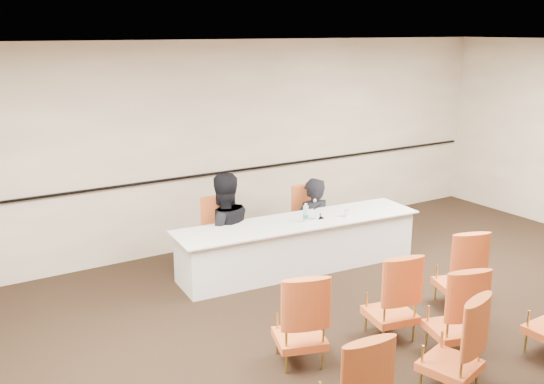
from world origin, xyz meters
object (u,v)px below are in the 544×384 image
(coffee_cup, at_px, (347,213))
(aud_chair_front_right, at_px, (459,267))
(panelist_main, at_px, (312,234))
(microphone, at_px, (320,210))
(aud_chair_back_mid, at_px, (452,342))
(panelist_second_chair, at_px, (223,234))
(panelist_second, at_px, (223,237))
(panelist_main_chair, at_px, (312,219))
(water_bottle, at_px, (306,212))
(panel_table, at_px, (299,245))
(aud_chair_front_left, at_px, (300,317))
(aud_chair_front_mid, at_px, (391,294))
(aud_chair_extra, at_px, (455,309))
(drinking_glass, at_px, (317,215))

(coffee_cup, distance_m, aud_chair_front_right, 1.76)
(panelist_main, xyz_separation_m, microphone, (-0.27, -0.55, 0.55))
(panelist_main, xyz_separation_m, aud_chair_back_mid, (-1.03, -3.56, 0.22))
(panelist_second_chair, bearing_deg, panelist_second, 4.64)
(panelist_main_chair, bearing_deg, water_bottle, -127.93)
(panelist_main, xyz_separation_m, aud_chair_front_right, (0.39, -2.38, 0.22))
(water_bottle, bearing_deg, panel_table, 130.35)
(panelist_main, relative_size, aud_chair_front_left, 1.75)
(panel_table, distance_m, panelist_second_chair, 1.03)
(microphone, bearing_deg, aud_chair_front_left, -129.24)
(aud_chair_front_mid, distance_m, aud_chair_extra, 0.66)
(drinking_glass, xyz_separation_m, aud_chair_front_mid, (-0.49, -1.99, -0.25))
(aud_chair_back_mid, bearing_deg, panelist_second, 79.86)
(coffee_cup, height_order, aud_chair_front_mid, aud_chair_front_mid)
(panelist_second, relative_size, panelist_second_chair, 1.88)
(microphone, bearing_deg, panel_table, 166.35)
(coffee_cup, bearing_deg, drinking_glass, 161.58)
(panelist_second, relative_size, water_bottle, 7.29)
(panelist_second_chair, bearing_deg, aud_chair_front_left, -96.34)
(panelist_main, bearing_deg, aud_chair_front_left, 53.95)
(coffee_cup, xyz_separation_m, aud_chair_front_mid, (-0.89, -1.85, -0.26))
(panelist_second_chair, height_order, aud_chair_back_mid, same)
(panelist_second, xyz_separation_m, water_bottle, (0.89, -0.66, 0.38))
(microphone, xyz_separation_m, aud_chair_front_left, (-1.62, -1.89, -0.33))
(panelist_second_chair, bearing_deg, drinking_glass, -26.46)
(microphone, xyz_separation_m, coffee_cup, (0.36, -0.12, -0.07))
(panelist_main_chair, height_order, water_bottle, panelist_main_chair)
(drinking_glass, xyz_separation_m, aud_chair_back_mid, (-0.71, -3.02, -0.25))
(drinking_glass, relative_size, coffee_cup, 0.84)
(panelist_main_chair, xyz_separation_m, aud_chair_front_right, (0.39, -2.38, 0.00))
(aud_chair_front_left, relative_size, aud_chair_extra, 1.00)
(panel_table, distance_m, panelist_second, 1.03)
(aud_chair_front_mid, height_order, aud_chair_back_mid, same)
(coffee_cup, distance_m, aud_chair_front_mid, 2.07)
(aud_chair_front_left, relative_size, aud_chair_front_mid, 1.00)
(panelist_second, relative_size, aud_chair_front_mid, 1.88)
(panelist_second_chair, bearing_deg, aud_chair_front_right, -49.83)
(aud_chair_front_left, bearing_deg, panel_table, 74.37)
(coffee_cup, xyz_separation_m, aud_chair_back_mid, (-1.12, -2.88, -0.26))
(drinking_glass, distance_m, coffee_cup, 0.42)
(drinking_glass, relative_size, aud_chair_front_right, 0.11)
(panelist_second, distance_m, microphone, 1.36)
(microphone, distance_m, drinking_glass, 0.09)
(drinking_glass, distance_m, aud_chair_extra, 2.59)
(panelist_main, relative_size, panelist_main_chair, 1.75)
(panelist_main, distance_m, aud_chair_front_right, 2.42)
(aud_chair_front_mid, bearing_deg, water_bottle, 92.66)
(panel_table, height_order, drinking_glass, drinking_glass)
(panelist_second_chair, xyz_separation_m, coffee_cup, (1.48, -0.79, 0.26))
(water_bottle, bearing_deg, panelist_second_chair, 143.63)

